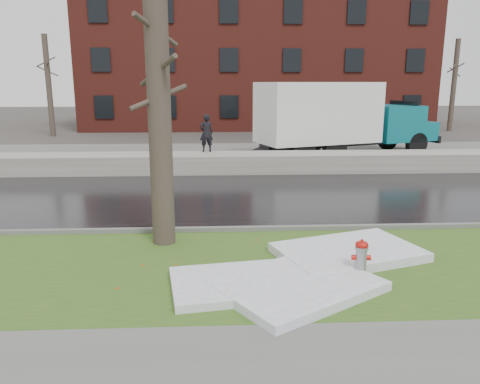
{
  "coord_description": "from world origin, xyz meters",
  "views": [
    {
      "loc": [
        -1.1,
        -9.73,
        3.54
      ],
      "look_at": [
        -0.57,
        1.0,
        1.0
      ],
      "focal_mm": 35.0,
      "sensor_mm": 36.0,
      "label": 1
    }
  ],
  "objects_px": {
    "fire_hydrant": "(361,257)",
    "box_truck": "(338,118)",
    "tree": "(159,100)",
    "worker": "(206,133)"
  },
  "relations": [
    {
      "from": "box_truck",
      "to": "worker",
      "type": "distance_m",
      "value": 6.96
    },
    {
      "from": "fire_hydrant",
      "to": "box_truck",
      "type": "height_order",
      "value": "box_truck"
    },
    {
      "from": "tree",
      "to": "box_truck",
      "type": "distance_m",
      "value": 14.05
    },
    {
      "from": "fire_hydrant",
      "to": "box_truck",
      "type": "distance_m",
      "value": 14.64
    },
    {
      "from": "fire_hydrant",
      "to": "worker",
      "type": "bearing_deg",
      "value": 110.74
    },
    {
      "from": "box_truck",
      "to": "worker",
      "type": "bearing_deg",
      "value": -172.09
    },
    {
      "from": "fire_hydrant",
      "to": "box_truck",
      "type": "bearing_deg",
      "value": 82.88
    },
    {
      "from": "tree",
      "to": "box_truck",
      "type": "xyz_separation_m",
      "value": [
        6.97,
        12.13,
        -1.29
      ]
    },
    {
      "from": "tree",
      "to": "worker",
      "type": "relative_size",
      "value": 4.06
    },
    {
      "from": "tree",
      "to": "box_truck",
      "type": "height_order",
      "value": "tree"
    }
  ]
}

